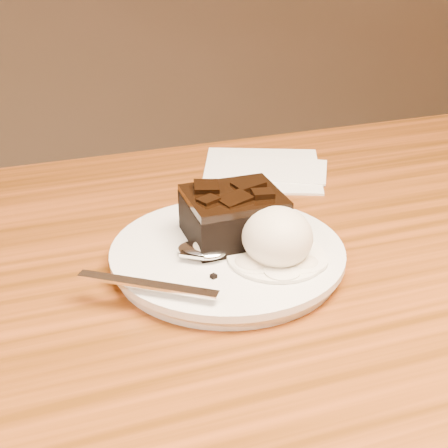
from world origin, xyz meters
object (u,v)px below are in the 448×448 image
object	(u,v)px
napkin	(262,169)
brownie	(234,219)
spoon	(202,252)
ice_cream_scoop	(277,237)
plate	(227,257)

from	to	relation	value
napkin	brownie	bearing A→B (deg)	-119.80
brownie	spoon	world-z (taller)	brownie
ice_cream_scoop	spoon	world-z (taller)	ice_cream_scoop
brownie	ice_cream_scoop	size ratio (longest dim) A/B	1.30
brownie	ice_cream_scoop	distance (m)	0.06
plate	brownie	world-z (taller)	brownie
napkin	spoon	bearing A→B (deg)	-124.72
plate	napkin	xyz separation A→B (m)	(0.12, 0.21, -0.01)
brownie	napkin	bearing A→B (deg)	60.20
spoon	napkin	world-z (taller)	spoon
ice_cream_scoop	spoon	size ratio (longest dim) A/B	0.37
ice_cream_scoop	spoon	xyz separation A→B (m)	(-0.06, 0.03, -0.02)
plate	ice_cream_scoop	distance (m)	0.06
brownie	spoon	bearing A→B (deg)	-147.86
brownie	ice_cream_scoop	world-z (taller)	ice_cream_scoop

